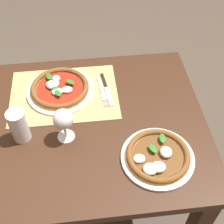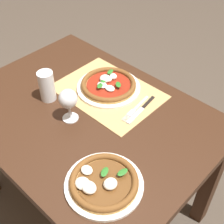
% 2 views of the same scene
% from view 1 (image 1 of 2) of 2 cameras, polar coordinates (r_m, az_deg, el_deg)
% --- Properties ---
extents(ground_plane, '(24.00, 24.00, 0.00)m').
position_cam_1_polar(ground_plane, '(1.95, -5.40, -15.99)').
color(ground_plane, '#473D33').
extents(dining_table, '(1.15, 0.84, 0.74)m').
position_cam_1_polar(dining_table, '(1.42, -7.19, -5.12)').
color(dining_table, '#382114').
rests_on(dining_table, ground).
extents(paper_placemat, '(0.49, 0.35, 0.00)m').
position_cam_1_polar(paper_placemat, '(1.44, -8.75, 3.23)').
color(paper_placemat, tan).
rests_on(paper_placemat, dining_table).
extents(pizza_near, '(0.31, 0.31, 0.05)m').
position_cam_1_polar(pizza_near, '(1.44, -9.55, 4.29)').
color(pizza_near, silver).
rests_on(pizza_near, paper_placemat).
extents(pizza_far, '(0.28, 0.28, 0.05)m').
position_cam_1_polar(pizza_far, '(1.20, 8.36, -8.06)').
color(pizza_far, silver).
rests_on(pizza_far, dining_table).
extents(wine_glass, '(0.08, 0.08, 0.16)m').
position_cam_1_polar(wine_glass, '(1.20, -8.90, -1.51)').
color(wine_glass, silver).
rests_on(wine_glass, dining_table).
extents(pint_glass, '(0.07, 0.07, 0.15)m').
position_cam_1_polar(pint_glass, '(1.27, -16.65, -2.50)').
color(pint_glass, silver).
rests_on(pint_glass, dining_table).
extents(fork, '(0.04, 0.20, 0.00)m').
position_cam_1_polar(fork, '(1.43, -1.81, 3.81)').
color(fork, '#B7B7BC').
rests_on(fork, paper_placemat).
extents(knife, '(0.04, 0.22, 0.01)m').
position_cam_1_polar(knife, '(1.44, -0.96, 4.19)').
color(knife, black).
rests_on(knife, paper_placemat).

